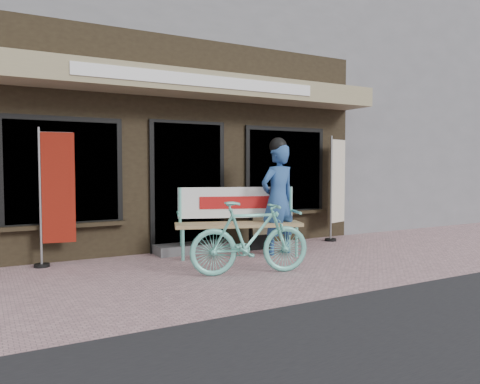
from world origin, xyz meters
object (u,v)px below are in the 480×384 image
bicycle (250,238)px  menu_stand (261,224)px  person (278,197)px  bench (237,215)px  nobori_red (55,195)px  nobori_cream (337,187)px

bicycle → menu_stand: 1.87m
person → menu_stand: person is taller
bench → nobori_red: size_ratio=1.04×
nobori_cream → person: bearing=-177.7°
person → nobori_cream: (1.81, 0.66, 0.10)m
nobori_cream → bench: bearing=171.9°
person → menu_stand: (-0.04, 0.48, -0.50)m
bicycle → bench: bearing=-7.8°
bicycle → nobori_cream: size_ratio=0.81×
nobori_cream → menu_stand: bearing=167.9°
bench → nobori_cream: 2.49m
bench → bicycle: bench is taller
bicycle → nobori_cream: nobori_cream is taller
bench → person: bearing=-2.8°
bicycle → nobori_red: (-2.18, 1.79, 0.54)m
nobori_red → nobori_cream: bearing=8.5°
bench → person: 0.73m
person → nobori_cream: size_ratio=0.95×
bicycle → menu_stand: (1.09, 1.51, -0.05)m
bench → person: (0.62, -0.25, 0.29)m
bench → menu_stand: size_ratio=2.43×
person → nobori_red: nobori_red is taller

